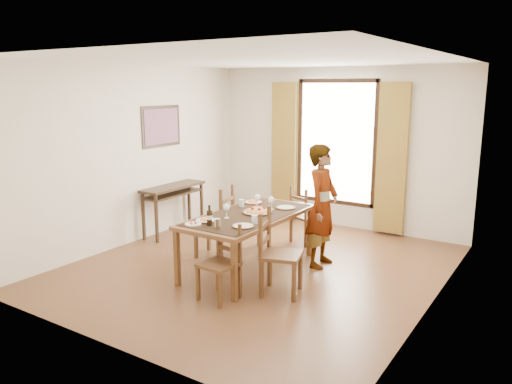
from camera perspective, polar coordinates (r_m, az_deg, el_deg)
The scene contains 22 objects.
ground at distance 6.78m, azimuth 0.24°, elevation -8.57°, with size 5.00×5.00×0.00m, color #452415.
room_shell at distance 6.51m, azimuth 0.83°, elevation 4.59°, with size 4.60×5.10×2.74m.
console_table at distance 8.24m, azimuth -9.45°, elevation -0.05°, with size 0.38×1.20×0.80m.
dining_table at distance 6.49m, azimuth -0.82°, elevation -3.07°, with size 0.97×1.98×0.76m.
chair_west at distance 7.08m, azimuth -4.53°, elevation -3.66°, with size 0.53×0.53×1.02m.
chair_north at distance 7.70m, azimuth 5.64°, elevation -2.86°, with size 0.51×0.51×0.89m.
chair_south at distance 5.71m, azimuth -4.07°, elevation -8.26°, with size 0.42×0.42×0.88m.
chair_east at distance 5.82m, azimuth 2.58°, elevation -7.27°, with size 0.55×0.55×1.00m.
man at distance 6.68m, azimuth 7.58°, elevation -1.60°, with size 0.43×0.62×1.65m, color gray.
plate_sw at distance 6.16m, azimuth -5.76°, elevation -3.10°, with size 0.27×0.27×0.05m, color silver, non-canonical shape.
plate_se at distance 5.89m, azimuth -1.48°, elevation -3.77°, with size 0.27×0.27×0.05m, color silver, non-canonical shape.
plate_nw at distance 7.08m, azimuth -0.30°, elevation -1.06°, with size 0.27×0.27×0.05m, color silver, non-canonical shape.
plate_ne at distance 6.78m, azimuth 3.40°, elevation -1.66°, with size 0.27×0.27×0.05m, color silver, non-canonical shape.
pasta_platter at distance 6.51m, azimuth 0.17°, elevation -2.02°, with size 0.40×0.40×0.10m, color #B65717, non-canonical shape.
caprese_plate at distance 6.03m, azimuth -7.19°, elevation -3.54°, with size 0.20×0.20×0.04m, color silver, non-canonical shape.
wine_glass_a at distance 6.27m, azimuth -3.38°, elevation -2.19°, with size 0.08×0.08×0.18m, color white, non-canonical shape.
wine_glass_b at distance 6.69m, azimuth 1.76°, elevation -1.26°, with size 0.08×0.08×0.18m, color white, non-canonical shape.
wine_glass_c at distance 6.81m, azimuth 0.13°, elevation -1.02°, with size 0.08×0.08×0.18m, color white, non-canonical shape.
tumbler_a at distance 6.03m, azimuth -0.18°, elevation -3.17°, with size 0.07×0.07×0.10m, color silver.
tumbler_b at distance 6.86m, azimuth -1.65°, elevation -1.28°, with size 0.07×0.07×0.10m, color silver.
tumbler_c at distance 5.90m, azimuth -4.45°, elevation -3.53°, with size 0.07×0.07×0.10m, color silver.
wine_bottle at distance 5.96m, azimuth -5.34°, elevation -2.67°, with size 0.07×0.07×0.25m, color black, non-canonical shape.
Camera 1 is at (3.41, -5.35, 2.39)m, focal length 35.00 mm.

